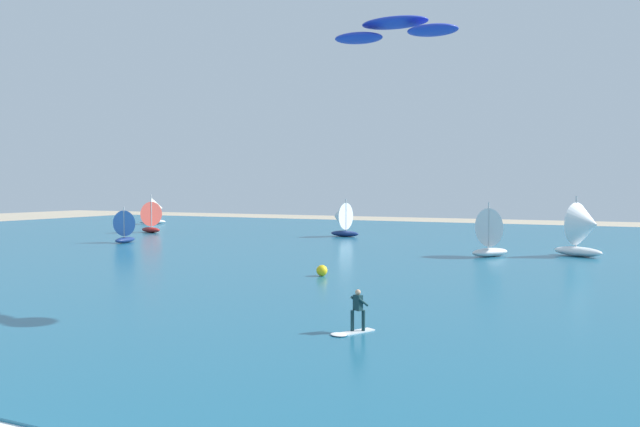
{
  "coord_description": "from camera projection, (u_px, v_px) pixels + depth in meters",
  "views": [
    {
      "loc": [
        13.11,
        -6.11,
        5.74
      ],
      "look_at": [
        1.12,
        18.62,
        4.6
      ],
      "focal_mm": 35.78,
      "sensor_mm": 36.0,
      "label": 1
    }
  ],
  "objects": [
    {
      "name": "sailboat_trailing",
      "position": [
        585.0,
        229.0,
        51.36
      ],
      "size": [
        4.41,
        3.93,
        4.93
      ],
      "color": "white",
      "rests_on": "ocean"
    },
    {
      "name": "sailboat_far_right",
      "position": [
        148.0,
        217.0,
        79.27
      ],
      "size": [
        3.84,
        3.39,
        4.31
      ],
      "color": "maroon",
      "rests_on": "ocean"
    },
    {
      "name": "sailboat_far_left",
      "position": [
        495.0,
        231.0,
        51.9
      ],
      "size": [
        3.67,
        3.98,
        4.42
      ],
      "color": "silver",
      "rests_on": "ocean"
    },
    {
      "name": "kitesurfer",
      "position": [
        354.0,
        317.0,
        24.62
      ],
      "size": [
        1.39,
        2.0,
        1.67
      ],
      "color": "white",
      "rests_on": "ocean"
    },
    {
      "name": "marker_buoy",
      "position": [
        322.0,
        271.0,
        40.34
      ],
      "size": [
        0.71,
        0.71,
        0.71
      ],
      "primitive_type": "sphere",
      "color": "yellow",
      "rests_on": "ocean"
    },
    {
      "name": "sailboat_leading",
      "position": [
        127.0,
        226.0,
        64.9
      ],
      "size": [
        2.79,
        3.23,
        3.68
      ],
      "color": "navy",
      "rests_on": "ocean"
    },
    {
      "name": "sailboat_heeled_over",
      "position": [
        156.0,
        210.0,
        97.14
      ],
      "size": [
        4.05,
        3.93,
        4.54
      ],
      "color": "white",
      "rests_on": "ocean"
    },
    {
      "name": "ocean",
      "position": [
        461.0,
        252.0,
        55.75
      ],
      "size": [
        160.0,
        90.0,
        0.1
      ],
      "primitive_type": "cube",
      "color": "#1E607F",
      "rests_on": "ground"
    },
    {
      "name": "kite",
      "position": [
        395.0,
        30.0,
        29.32
      ],
      "size": [
        5.91,
        1.95,
        0.89
      ],
      "color": "#1E33B2"
    },
    {
      "name": "sailboat_mid_right",
      "position": [
        341.0,
        219.0,
        72.77
      ],
      "size": [
        3.79,
        3.27,
        4.32
      ],
      "color": "navy",
      "rests_on": "ocean"
    }
  ]
}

